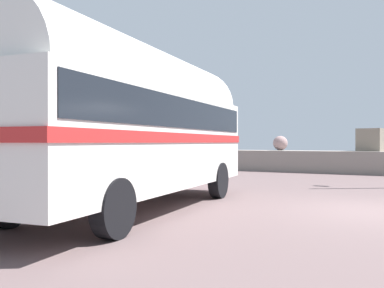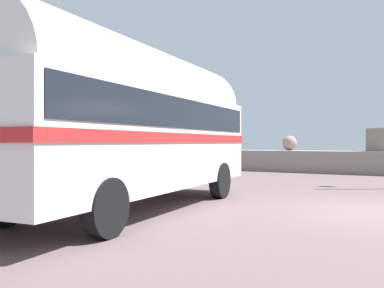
# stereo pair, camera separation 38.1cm
# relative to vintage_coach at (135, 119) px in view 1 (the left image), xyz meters

# --- Properties ---
(ground) EXTENTS (32.00, 26.00, 0.02)m
(ground) POSITION_rel_vintage_coach_xyz_m (4.84, 2.28, -2.04)
(ground) COLOR #5D4B4C
(vintage_coach) EXTENTS (3.35, 8.80, 3.70)m
(vintage_coach) POSITION_rel_vintage_coach_xyz_m (0.00, 0.00, 0.00)
(vintage_coach) COLOR black
(vintage_coach) RESTS_ON ground
(second_coach) EXTENTS (3.63, 8.84, 3.70)m
(second_coach) POSITION_rel_vintage_coach_xyz_m (-4.24, 0.71, 0.00)
(second_coach) COLOR black
(second_coach) RESTS_ON ground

